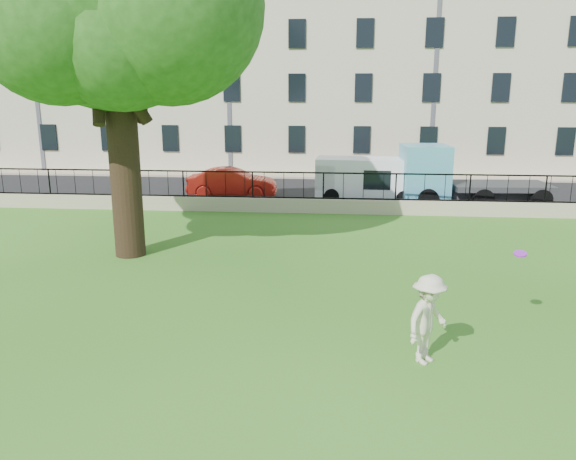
# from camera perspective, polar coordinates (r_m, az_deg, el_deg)

# --- Properties ---
(ground) EXTENTS (120.00, 120.00, 0.00)m
(ground) POSITION_cam_1_polar(r_m,az_deg,el_deg) (12.37, 1.81, -10.04)
(ground) COLOR #2E6618
(ground) RESTS_ON ground
(retaining_wall) EXTENTS (50.00, 0.40, 0.60)m
(retaining_wall) POSITION_cam_1_polar(r_m,az_deg,el_deg) (23.76, 3.58, 2.47)
(retaining_wall) COLOR tan
(retaining_wall) RESTS_ON ground
(iron_railing) EXTENTS (50.00, 0.05, 1.13)m
(iron_railing) POSITION_cam_1_polar(r_m,az_deg,el_deg) (23.61, 3.61, 4.50)
(iron_railing) COLOR black
(iron_railing) RESTS_ON retaining_wall
(street) EXTENTS (60.00, 9.00, 0.01)m
(street) POSITION_cam_1_polar(r_m,az_deg,el_deg) (28.43, 3.87, 3.77)
(street) COLOR black
(street) RESTS_ON ground
(sidewalk) EXTENTS (60.00, 1.40, 0.12)m
(sidewalk) POSITION_cam_1_polar(r_m,az_deg,el_deg) (33.56, 4.10, 5.43)
(sidewalk) COLOR tan
(sidewalk) RESTS_ON ground
(building_row) EXTENTS (56.40, 10.40, 13.80)m
(building_row) POSITION_cam_1_polar(r_m,az_deg,el_deg) (38.90, 4.48, 16.72)
(building_row) COLOR beige
(building_row) RESTS_ON ground
(man) EXTENTS (1.23, 1.27, 1.74)m
(man) POSITION_cam_1_polar(r_m,az_deg,el_deg) (10.95, 14.05, -8.80)
(man) COLOR beige
(man) RESTS_ON ground
(frisbee) EXTENTS (0.33, 0.32, 0.12)m
(frisbee) POSITION_cam_1_polar(r_m,az_deg,el_deg) (12.63, 22.52, -2.24)
(frisbee) COLOR purple
(red_sedan) EXTENTS (4.31, 1.67, 1.40)m
(red_sedan) POSITION_cam_1_polar(r_m,az_deg,el_deg) (27.32, -5.70, 4.79)
(red_sedan) COLOR #AC1E15
(red_sedan) RESTS_ON street
(white_van) EXTENTS (4.88, 2.15, 2.01)m
(white_van) POSITION_cam_1_polar(r_m,az_deg,el_deg) (26.39, 8.15, 5.06)
(white_van) COLOR white
(white_van) RESTS_ON street
(blue_truck) EXTENTS (6.52, 2.68, 2.68)m
(blue_truck) POSITION_cam_1_polar(r_m,az_deg,el_deg) (26.63, 18.30, 5.31)
(blue_truck) COLOR #56A8CB
(blue_truck) RESTS_ON street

